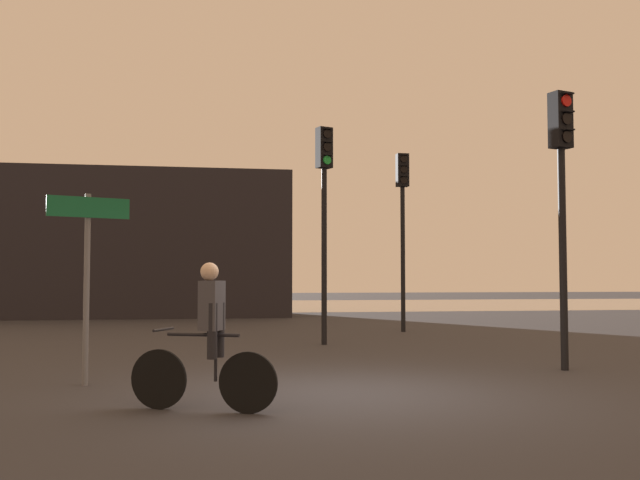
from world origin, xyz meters
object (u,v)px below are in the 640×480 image
object	(u,v)px
traffic_light_far_right	(403,208)
traffic_light_near_right	(562,176)
traffic_light_center	(324,194)
direction_sign_post	(87,260)
cyclist	(208,336)
distant_building	(75,244)

from	to	relation	value
traffic_light_far_right	traffic_light_near_right	world-z (taller)	traffic_light_far_right
traffic_light_center	direction_sign_post	xyz separation A→B (m)	(-4.16, -5.32, -1.60)
direction_sign_post	cyclist	bearing A→B (deg)	105.70
traffic_light_near_right	distant_building	bearing A→B (deg)	-75.41
traffic_light_far_right	direction_sign_post	distance (m)	11.16
traffic_light_far_right	traffic_light_center	world-z (taller)	traffic_light_far_right
direction_sign_post	traffic_light_near_right	bearing A→B (deg)	162.40
distant_building	traffic_light_near_right	xyz separation A→B (m)	(10.41, -17.21, 0.37)
traffic_light_center	cyclist	xyz separation A→B (m)	(-2.54, -7.47, -2.48)
traffic_light_far_right	traffic_light_center	size ratio (longest dim) A/B	1.01
traffic_light_near_right	direction_sign_post	xyz separation A→B (m)	(-7.19, -0.47, -1.38)
cyclist	traffic_light_near_right	bearing A→B (deg)	-41.11
traffic_light_far_right	distant_building	bearing A→B (deg)	-43.19
direction_sign_post	cyclist	distance (m)	2.84
traffic_light_far_right	direction_sign_post	world-z (taller)	traffic_light_far_right
direction_sign_post	cyclist	size ratio (longest dim) A/B	1.60
traffic_light_near_right	traffic_light_center	bearing A→B (deg)	-74.61
traffic_light_center	traffic_light_near_right	world-z (taller)	traffic_light_center
distant_building	traffic_light_near_right	bearing A→B (deg)	-58.83
direction_sign_post	traffic_light_far_right	bearing A→B (deg)	-149.92
traffic_light_far_right	traffic_light_near_right	distance (m)	8.17
traffic_light_center	cyclist	world-z (taller)	traffic_light_center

